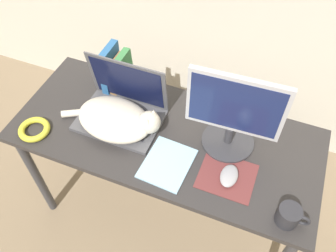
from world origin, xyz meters
TOP-DOWN VIEW (x-y plane):
  - desk at (0.00, 0.29)m, footprint 1.36×0.58m
  - laptop at (-0.22, 0.32)m, footprint 0.37×0.26m
  - cat at (-0.21, 0.25)m, footprint 0.47×0.27m
  - external_monitor at (0.27, 0.35)m, footprint 0.39×0.23m
  - mousepad at (0.31, 0.18)m, footprint 0.22×0.20m
  - computer_mouse at (0.32, 0.18)m, footprint 0.07×0.11m
  - book_row at (-0.32, 0.47)m, footprint 0.11×0.15m
  - cable_coil at (-0.54, 0.09)m, footprint 0.14×0.14m
  - notepad at (0.07, 0.15)m, footprint 0.20×0.24m
  - mug at (0.57, 0.08)m, footprint 0.12×0.08m

SIDE VIEW (x-z plane):
  - desk at x=0.00m, z-range 0.28..1.00m
  - mousepad at x=0.31m, z-range 0.72..0.72m
  - notepad at x=0.07m, z-range 0.72..0.73m
  - cable_coil at x=-0.54m, z-range 0.72..0.75m
  - computer_mouse at x=0.32m, z-range 0.72..0.75m
  - mug at x=0.57m, z-range 0.72..0.80m
  - laptop at x=-0.22m, z-range 0.63..0.91m
  - cat at x=-0.21m, z-range 0.71..0.84m
  - book_row at x=-0.32m, z-range 0.71..0.94m
  - external_monitor at x=0.27m, z-range 0.72..1.10m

